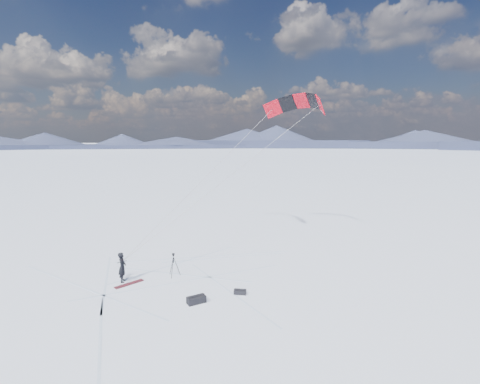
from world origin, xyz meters
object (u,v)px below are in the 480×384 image
gear_bag_a (196,300)px  gear_bag_b (240,292)px  snowkiter (123,282)px  tripod (173,261)px  snowboard (129,284)px

gear_bag_a → gear_bag_b: bearing=-4.9°
snowkiter → gear_bag_b: 6.81m
tripod → gear_bag_a: size_ratio=1.51×
snowboard → snowkiter: bearing=96.6°
snowkiter → gear_bag_a: snowkiter is taller
gear_bag_b → snowkiter: bearing=173.7°
snowkiter → snowboard: 0.59m
snowboard → tripod: (2.55, -0.00, 0.88)m
tripod → gear_bag_b: (2.33, -3.94, -0.77)m
snowkiter → gear_bag_a: 5.18m
gear_bag_b → gear_bag_a: bearing=-147.7°
snowboard → gear_bag_b: (4.88, -3.95, 0.10)m
gear_bag_b → snowboard: bearing=176.0°
gear_bag_b → tripod: bearing=155.6°
snowkiter → tripod: (2.79, -0.54, 0.90)m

